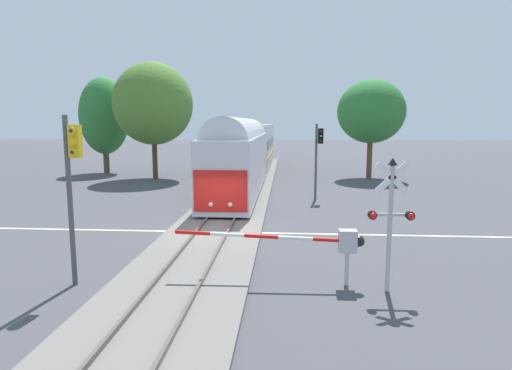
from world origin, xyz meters
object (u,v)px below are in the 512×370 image
at_px(crossing_signal_mast, 391,212).
at_px(traffic_signal_far_side, 318,149).
at_px(oak_far_right, 371,112).
at_px(pine_left_background, 104,116).
at_px(oak_behind_train, 153,104).
at_px(crossing_gate_near, 325,242).
at_px(traffic_signal_median, 72,173).
at_px(commuter_train, 250,148).

bearing_deg(crossing_signal_mast, traffic_signal_far_side, 93.60).
xyz_separation_m(oak_far_right, pine_left_background, (-26.17, 2.26, -0.35)).
height_order(oak_behind_train, pine_left_background, oak_behind_train).
height_order(crossing_gate_near, traffic_signal_median, traffic_signal_median).
distance_m(crossing_gate_near, oak_far_right, 28.35).
xyz_separation_m(commuter_train, pine_left_background, (-15.11, 2.97, 2.99)).
distance_m(traffic_signal_median, traffic_signal_far_side, 18.17).
relative_size(crossing_signal_mast, oak_behind_train, 0.39).
xyz_separation_m(crossing_signal_mast, oak_far_right, (4.63, 27.65, 3.63)).
xyz_separation_m(crossing_gate_near, pine_left_background, (-19.68, 29.44, 4.38)).
xyz_separation_m(traffic_signal_far_side, pine_left_background, (-20.55, 14.07, 2.39)).
height_order(commuter_train, pine_left_background, pine_left_background).
xyz_separation_m(oak_behind_train, oak_far_right, (19.79, 1.87, -0.68)).
distance_m(commuter_train, oak_far_right, 11.58).
bearing_deg(traffic_signal_far_side, commuter_train, 116.10).
height_order(traffic_signal_median, traffic_signal_far_side, traffic_signal_median).
height_order(oak_behind_train, oak_far_right, oak_behind_train).
relative_size(crossing_signal_mast, traffic_signal_median, 0.77).
relative_size(commuter_train, oak_behind_train, 3.79).
distance_m(crossing_signal_mast, traffic_signal_median, 9.75).
bearing_deg(oak_far_right, oak_behind_train, -174.59).
xyz_separation_m(traffic_signal_median, pine_left_background, (-11.85, 30.02, 2.19)).
relative_size(oak_behind_train, pine_left_background, 1.09).
bearing_deg(oak_behind_train, traffic_signal_far_side, -35.04).
height_order(crossing_signal_mast, oak_behind_train, oak_behind_train).
bearing_deg(commuter_train, oak_far_right, 3.67).
height_order(crossing_signal_mast, oak_far_right, oak_far_right).
bearing_deg(traffic_signal_far_side, crossing_gate_near, -93.24).
distance_m(crossing_signal_mast, oak_behind_train, 30.21).
xyz_separation_m(crossing_signal_mast, pine_left_background, (-21.55, 29.91, 3.28)).
relative_size(crossing_signal_mast, pine_left_background, 0.43).
bearing_deg(traffic_signal_median, crossing_signal_mast, 0.65).
height_order(commuter_train, oak_behind_train, oak_behind_train).
xyz_separation_m(traffic_signal_median, oak_behind_train, (-5.47, 25.88, 3.22)).
relative_size(commuter_train, traffic_signal_far_side, 7.88).
bearing_deg(pine_left_background, traffic_signal_median, -68.45).
relative_size(crossing_gate_near, traffic_signal_median, 1.13).
xyz_separation_m(traffic_signal_median, oak_far_right, (14.32, 27.76, 2.54)).
relative_size(crossing_signal_mast, oak_far_right, 0.45).
bearing_deg(oak_behind_train, crossing_signal_mast, -59.53).
bearing_deg(oak_far_right, traffic_signal_far_side, -115.46).
height_order(crossing_gate_near, traffic_signal_far_side, traffic_signal_far_side).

